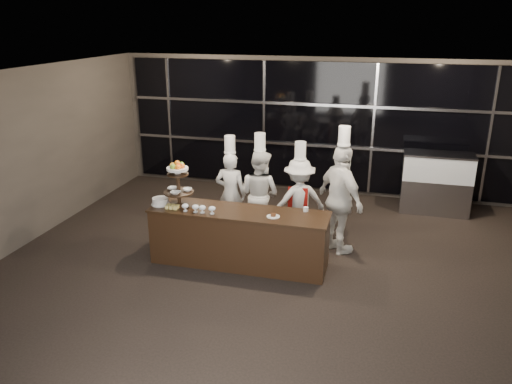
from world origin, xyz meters
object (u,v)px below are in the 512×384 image
(layer_cake, at_px, (160,201))
(chef_a, at_px, (231,192))
(buffet_counter, at_px, (239,237))
(display_case, at_px, (436,180))
(chef_d, at_px, (340,199))
(chef_c, at_px, (299,200))
(chef_b, at_px, (260,193))
(display_stand, at_px, (178,180))

(layer_cake, height_order, chef_a, chef_a)
(buffet_counter, xyz_separation_m, chef_a, (-0.49, 1.11, 0.34))
(display_case, bearing_deg, buffet_counter, -134.73)
(display_case, height_order, chef_a, chef_a)
(chef_d, bearing_deg, layer_cake, -161.66)
(chef_a, distance_m, chef_c, 1.24)
(chef_b, distance_m, chef_c, 0.71)
(display_stand, bearing_deg, buffet_counter, 0.01)
(chef_b, height_order, chef_c, chef_b)
(chef_b, relative_size, chef_d, 0.88)
(display_stand, distance_m, chef_c, 2.16)
(buffet_counter, bearing_deg, chef_b, 87.94)
(layer_cake, distance_m, chef_d, 2.95)
(display_stand, distance_m, chef_d, 2.67)
(display_stand, bearing_deg, chef_d, 19.41)
(chef_b, bearing_deg, layer_cake, -138.13)
(buffet_counter, height_order, layer_cake, layer_cake)
(buffet_counter, height_order, display_stand, display_stand)
(layer_cake, distance_m, chef_a, 1.43)
(layer_cake, bearing_deg, chef_d, 18.34)
(buffet_counter, relative_size, display_stand, 3.81)
(display_case, distance_m, chef_d, 2.90)
(display_case, relative_size, chef_d, 0.63)
(buffet_counter, height_order, chef_d, chef_d)
(layer_cake, bearing_deg, chef_c, 29.80)
(display_stand, bearing_deg, display_case, 37.54)
(chef_a, bearing_deg, display_case, 29.86)
(buffet_counter, xyz_separation_m, display_stand, (-1.00, -0.00, 0.87))
(chef_a, bearing_deg, display_stand, -114.88)
(chef_c, bearing_deg, display_stand, -147.21)
(layer_cake, relative_size, chef_a, 0.16)
(chef_b, bearing_deg, chef_d, -10.95)
(chef_a, height_order, chef_c, chef_a)
(display_stand, xyz_separation_m, chef_c, (1.75, 1.13, -0.57))
(layer_cake, relative_size, chef_d, 0.14)
(chef_b, bearing_deg, display_case, 33.21)
(chef_a, distance_m, chef_d, 2.00)
(chef_b, bearing_deg, chef_a, -174.61)
(display_stand, height_order, chef_b, chef_b)
(chef_d, bearing_deg, chef_c, 161.12)
(chef_c, relative_size, chef_d, 0.84)
(chef_b, bearing_deg, display_stand, -131.99)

